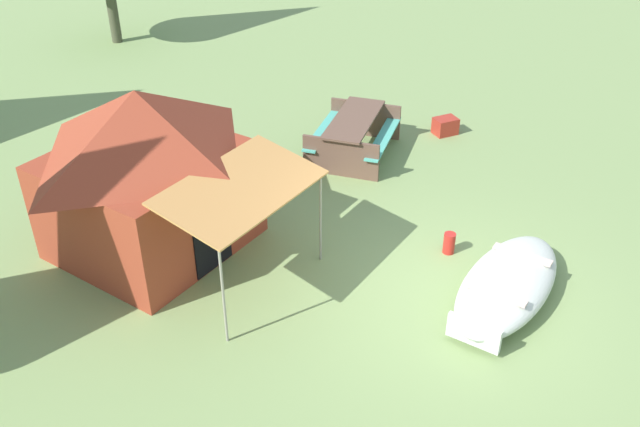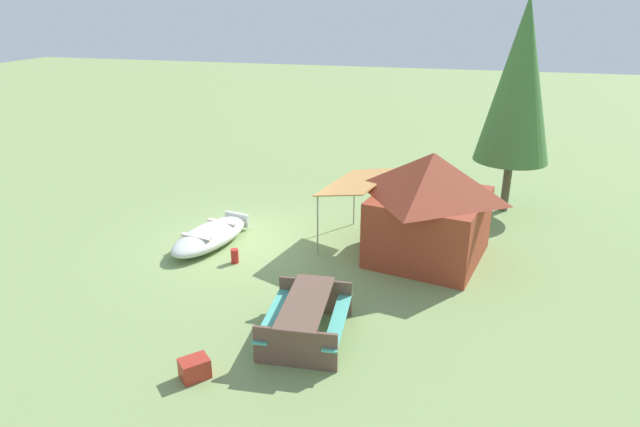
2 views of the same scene
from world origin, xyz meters
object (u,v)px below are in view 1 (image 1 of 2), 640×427
at_px(canvas_cabin_tent, 146,169).
at_px(cooler_box, 445,126).
at_px(beached_rowboat, 507,284).
at_px(picnic_table, 354,132).
at_px(fuel_can, 449,243).

bearing_deg(canvas_cabin_tent, cooler_box, -29.89).
relative_size(beached_rowboat, picnic_table, 1.34).
relative_size(canvas_cabin_tent, picnic_table, 2.02).
distance_m(cooler_box, fuel_can, 4.25).
bearing_deg(beached_rowboat, canvas_cabin_tent, 97.91).
relative_size(picnic_table, fuel_can, 6.13).
bearing_deg(canvas_cabin_tent, picnic_table, -24.05).
bearing_deg(fuel_can, picnic_table, 44.86).
relative_size(beached_rowboat, cooler_box, 6.10).
xyz_separation_m(beached_rowboat, cooler_box, (4.90, 2.09, -0.07)).
distance_m(picnic_table, fuel_can, 3.57).
distance_m(beached_rowboat, canvas_cabin_tent, 5.49).
distance_m(canvas_cabin_tent, cooler_box, 6.61).
distance_m(canvas_cabin_tent, fuel_can, 4.73).
xyz_separation_m(canvas_cabin_tent, picnic_table, (4.06, -1.81, -0.86)).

